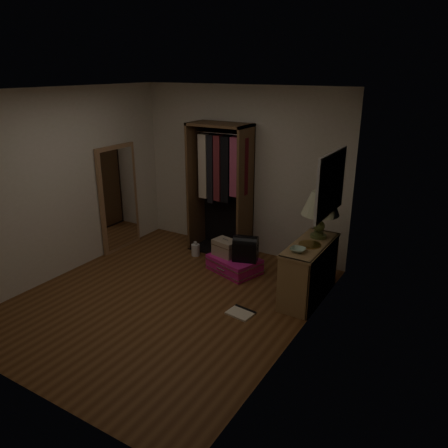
{
  "coord_description": "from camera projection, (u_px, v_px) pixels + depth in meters",
  "views": [
    {
      "loc": [
        3.21,
        -3.89,
        2.84
      ],
      "look_at": [
        0.3,
        0.95,
        0.8
      ],
      "focal_mm": 35.0,
      "sensor_mm": 36.0,
      "label": 1
    }
  ],
  "objects": [
    {
      "name": "black_bag",
      "position": [
        246.0,
        248.0,
        6.2
      ],
      "size": [
        0.4,
        0.32,
        0.38
      ],
      "rotation": [
        0.0,
        0.0,
        0.3
      ],
      "color": "black",
      "rests_on": "pink_suitcase"
    },
    {
      "name": "room_walls",
      "position": [
        168.0,
        187.0,
        5.15
      ],
      "size": [
        3.52,
        4.02,
        2.6
      ],
      "color": "beige",
      "rests_on": "ground"
    },
    {
      "name": "console_bookshelf",
      "position": [
        310.0,
        268.0,
        5.62
      ],
      "size": [
        0.42,
        1.12,
        0.75
      ],
      "color": "#9B764B",
      "rests_on": "ground"
    },
    {
      "name": "ceramic_bowl",
      "position": [
        298.0,
        250.0,
        5.23
      ],
      "size": [
        0.19,
        0.19,
        0.05
      ],
      "primitive_type": "imported",
      "rotation": [
        0.0,
        0.0,
        0.03
      ],
      "color": "#A0C0A7",
      "rests_on": "console_bookshelf"
    },
    {
      "name": "brass_tray",
      "position": [
        310.0,
        244.0,
        5.42
      ],
      "size": [
        0.3,
        0.3,
        0.02
      ],
      "rotation": [
        0.0,
        0.0,
        0.11
      ],
      "color": "#A2813E",
      "rests_on": "console_bookshelf"
    },
    {
      "name": "floor_book",
      "position": [
        241.0,
        312.0,
        5.33
      ],
      "size": [
        0.33,
        0.28,
        0.03
      ],
      "rotation": [
        0.0,
        0.0,
        -0.12
      ],
      "color": "#F3E9CC",
      "rests_on": "ground"
    },
    {
      "name": "open_wardrobe",
      "position": [
        222.0,
        179.0,
        6.79
      ],
      "size": [
        0.95,
        0.5,
        2.05
      ],
      "color": "brown",
      "rests_on": "ground"
    },
    {
      "name": "white_jug",
      "position": [
        196.0,
        250.0,
        6.94
      ],
      "size": [
        0.16,
        0.16,
        0.23
      ],
      "rotation": [
        0.0,
        0.0,
        -0.23
      ],
      "color": "silver",
      "rests_on": "ground"
    },
    {
      "name": "table_lamp",
      "position": [
        321.0,
        204.0,
        5.53
      ],
      "size": [
        0.53,
        0.53,
        0.61
      ],
      "rotation": [
        0.0,
        0.0,
        0.09
      ],
      "color": "#4D5B2C",
      "rests_on": "console_bookshelf"
    },
    {
      "name": "train_case",
      "position": [
        225.0,
        248.0,
        6.39
      ],
      "size": [
        0.4,
        0.31,
        0.26
      ],
      "rotation": [
        0.0,
        0.0,
        -0.21
      ],
      "color": "tan",
      "rests_on": "pink_suitcase"
    },
    {
      "name": "ground",
      "position": [
        166.0,
        299.0,
        5.66
      ],
      "size": [
        4.0,
        4.0,
        0.0
      ],
      "primitive_type": "plane",
      "color": "brown",
      "rests_on": "ground"
    },
    {
      "name": "pink_suitcase",
      "position": [
        234.0,
        264.0,
        6.4
      ],
      "size": [
        0.86,
        0.73,
        0.22
      ],
      "rotation": [
        0.0,
        0.0,
        -0.31
      ],
      "color": "#DB1A89",
      "rests_on": "ground"
    },
    {
      "name": "floor_mirror",
      "position": [
        119.0,
        198.0,
        7.0
      ],
      "size": [
        0.06,
        0.8,
        1.7
      ],
      "color": "#9C704B",
      "rests_on": "ground"
    }
  ]
}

